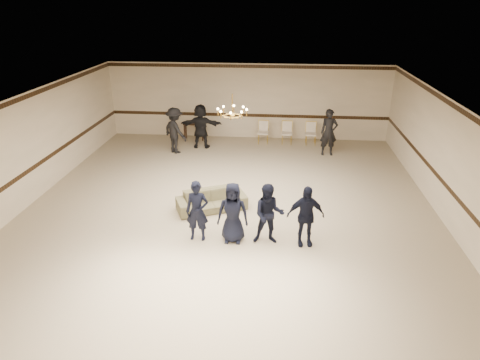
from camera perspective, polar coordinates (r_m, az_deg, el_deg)
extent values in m
cube|color=tan|center=(12.54, -1.46, -3.95)|extent=(12.00, 14.00, 0.01)
cube|color=black|center=(11.42, -1.62, 10.45)|extent=(12.00, 14.00, 0.01)
cube|color=beige|center=(18.57, 1.05, 10.49)|extent=(12.00, 0.01, 3.20)
cube|color=beige|center=(5.97, -10.06, -21.33)|extent=(12.00, 0.01, 3.20)
cube|color=beige|center=(13.91, -26.94, 3.41)|extent=(0.01, 14.00, 3.20)
cube|color=beige|center=(12.69, 26.48, 1.73)|extent=(0.01, 14.00, 3.20)
cube|color=black|center=(18.70, 1.03, 8.68)|extent=(12.00, 0.02, 0.14)
cube|color=black|center=(18.28, 1.08, 15.00)|extent=(12.00, 0.02, 0.14)
imported|color=black|center=(10.77, -5.75, -4.18)|extent=(0.58, 0.38, 1.59)
imported|color=black|center=(10.64, -0.98, -4.41)|extent=(0.78, 0.52, 1.59)
imported|color=black|center=(10.59, 3.89, -4.61)|extent=(0.79, 0.63, 1.59)
imported|color=black|center=(10.61, 8.77, -4.78)|extent=(0.98, 0.51, 1.59)
imported|color=#646143|center=(12.42, -3.83, -2.75)|extent=(2.15, 1.54, 0.58)
imported|color=black|center=(17.00, -8.70, 6.57)|extent=(1.34, 1.26, 1.82)
imported|color=black|center=(17.47, -5.28, 7.20)|extent=(1.70, 0.60, 1.82)
imported|color=black|center=(16.91, 11.83, 6.26)|extent=(0.70, 0.50, 1.82)
cube|color=black|center=(18.66, -6.16, 6.51)|extent=(0.91, 0.43, 0.74)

